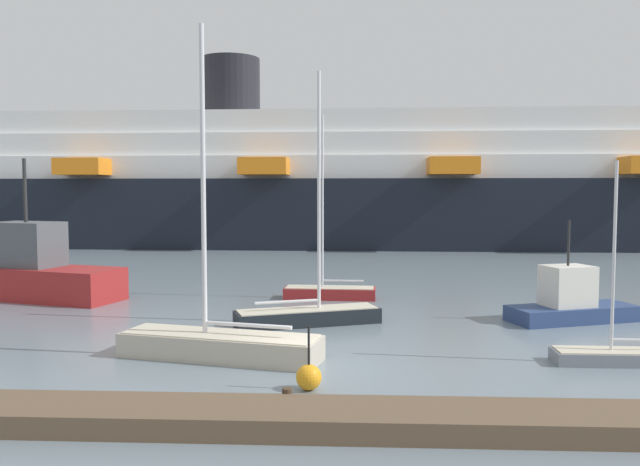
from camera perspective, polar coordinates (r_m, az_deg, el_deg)
name	(u,v)px	position (r m, az deg, el deg)	size (l,w,h in m)	color
ground_plane	(300,369)	(18.73, -1.82, -12.13)	(600.00, 600.00, 0.00)	slate
dock_pier	(283,418)	(14.25, -3.38, -16.31)	(23.91, 1.96, 0.60)	brown
sailboat_0	(330,290)	(30.29, 0.87, -5.19)	(4.40, 1.47, 8.71)	maroon
sailboat_1	(622,354)	(21.16, 25.57, -9.81)	(4.02, 1.08, 6.03)	gray
sailboat_2	(220,342)	(19.92, -9.03, -9.65)	(6.48, 3.00, 10.15)	#BCB29E
sailboat_3	(308,312)	(24.53, -1.08, -7.16)	(5.73, 3.20, 9.67)	black
fishing_boat_0	(570,302)	(26.94, 21.65, -5.81)	(5.42, 3.34, 4.00)	navy
fishing_boat_1	(33,272)	(33.22, -24.50, -3.20)	(9.05, 5.01, 6.69)	maroon
channel_buoy_1	(309,377)	(16.75, -1.02, -12.85)	(0.67, 0.67, 1.69)	orange
cruise_ship	(438,185)	(61.99, 10.60, 4.25)	(113.12, 19.22, 17.95)	black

